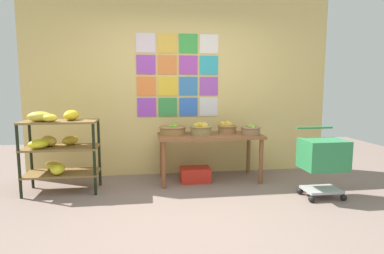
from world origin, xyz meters
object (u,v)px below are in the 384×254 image
object	(u,v)px
banana_shelf_unit	(57,144)
fruit_basket_centre	(201,129)
display_table	(210,140)
fruit_basket_back_left	(251,130)
fruit_basket_left	(227,127)
shopping_cart	(323,157)
produce_crate_under_table	(195,175)
fruit_basket_back_right	(173,130)

from	to	relation	value
banana_shelf_unit	fruit_basket_centre	size ratio (longest dim) A/B	3.28
banana_shelf_unit	display_table	xyz separation A→B (m)	(2.06, 0.23, -0.04)
fruit_basket_back_left	fruit_basket_left	bearing A→B (deg)	143.96
fruit_basket_left	display_table	bearing A→B (deg)	-159.33
banana_shelf_unit	fruit_basket_centre	bearing A→B (deg)	5.88
fruit_basket_back_left	shopping_cart	world-z (taller)	shopping_cart
display_table	produce_crate_under_table	bearing A→B (deg)	-170.37
fruit_basket_back_left	shopping_cart	xyz separation A→B (m)	(0.66, -0.80, -0.24)
fruit_basket_centre	display_table	bearing A→B (deg)	11.34
display_table	fruit_basket_centre	size ratio (longest dim) A/B	4.57
fruit_basket_centre	shopping_cart	distance (m)	1.65
fruit_basket_back_right	produce_crate_under_table	size ratio (longest dim) A/B	0.92
display_table	fruit_basket_back_left	size ratio (longest dim) A/B	5.10
banana_shelf_unit	fruit_basket_back_right	size ratio (longest dim) A/B	2.70
produce_crate_under_table	display_table	bearing A→B (deg)	9.63
fruit_basket_back_right	fruit_basket_left	distance (m)	0.82
fruit_basket_centre	fruit_basket_left	world-z (taller)	fruit_basket_centre
produce_crate_under_table	shopping_cart	distance (m)	1.75
display_table	fruit_basket_back_right	bearing A→B (deg)	170.06
fruit_basket_centre	produce_crate_under_table	bearing A→B (deg)	-173.21
fruit_basket_centre	fruit_basket_back_left	distance (m)	0.72
fruit_basket_back_right	fruit_basket_left	bearing A→B (deg)	1.12
banana_shelf_unit	produce_crate_under_table	bearing A→B (deg)	5.84
display_table	produce_crate_under_table	xyz separation A→B (m)	(-0.22, -0.04, -0.50)
fruit_basket_left	produce_crate_under_table	size ratio (longest dim) A/B	0.68
display_table	fruit_basket_back_right	size ratio (longest dim) A/B	3.76
fruit_basket_centre	shopping_cart	xyz separation A→B (m)	(1.38, -0.88, -0.26)
fruit_basket_centre	produce_crate_under_table	xyz separation A→B (m)	(-0.08, -0.01, -0.67)
banana_shelf_unit	display_table	world-z (taller)	banana_shelf_unit
produce_crate_under_table	fruit_basket_back_right	bearing A→B (deg)	157.62
fruit_basket_left	produce_crate_under_table	xyz separation A→B (m)	(-0.50, -0.15, -0.67)
shopping_cart	display_table	bearing A→B (deg)	143.26
produce_crate_under_table	fruit_basket_back_left	bearing A→B (deg)	-4.89
fruit_basket_centre	fruit_basket_left	xyz separation A→B (m)	(0.42, 0.14, -0.00)
produce_crate_under_table	shopping_cart	xyz separation A→B (m)	(1.46, -0.87, 0.41)
banana_shelf_unit	display_table	distance (m)	2.07
display_table	shopping_cart	bearing A→B (deg)	-36.10
fruit_basket_left	banana_shelf_unit	bearing A→B (deg)	-171.89
display_table	fruit_basket_back_right	world-z (taller)	fruit_basket_back_right
banana_shelf_unit	fruit_basket_back_right	distance (m)	1.56
banana_shelf_unit	shopping_cart	bearing A→B (deg)	-11.67
display_table	fruit_basket_left	world-z (taller)	fruit_basket_left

